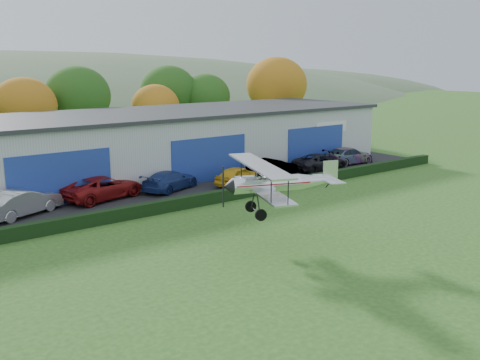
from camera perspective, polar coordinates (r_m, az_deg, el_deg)
ground at (r=24.64m, az=16.51°, el=-10.60°), size 300.00×300.00×0.00m
apron at (r=41.46m, az=-4.77°, el=-0.72°), size 48.00×9.00×0.05m
hedge at (r=37.52m, az=-0.83°, el=-1.49°), size 46.00×0.60×0.80m
hangar at (r=47.87m, az=-7.32°, el=4.20°), size 40.60×12.60×5.30m
tree_belt at (r=57.27m, az=-17.49°, el=8.04°), size 75.70×13.22×10.12m
car_1 at (r=36.05m, az=-22.20°, el=-2.21°), size 5.38×3.70×1.68m
car_2 at (r=38.62m, az=-14.38°, el=-0.77°), size 6.37×4.06×1.64m
car_3 at (r=40.37m, az=-7.44°, el=-0.04°), size 5.46×3.85×1.47m
car_4 at (r=41.67m, az=-0.25°, el=0.47°), size 4.69×3.05×1.48m
car_5 at (r=44.66m, az=3.46°, el=1.31°), size 4.85×2.03×1.56m
car_6 at (r=48.04m, az=8.54°, el=1.92°), size 5.35×2.71×1.45m
car_7 at (r=51.50m, az=11.52°, el=2.56°), size 5.37×2.26×1.55m
biplane at (r=27.60m, az=3.90°, el=-0.18°), size 6.37×7.16×2.71m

